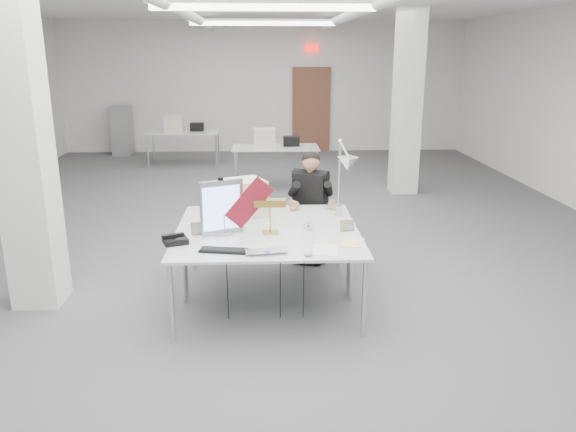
# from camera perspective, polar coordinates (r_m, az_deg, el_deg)

# --- Properties ---
(room_shell) EXTENTS (10.04, 14.04, 3.24)m
(room_shell) POSITION_cam_1_polar(r_m,az_deg,el_deg) (7.55, -2.07, 10.57)
(room_shell) COLOR #505052
(room_shell) RESTS_ON ground
(desk_main) EXTENTS (1.80, 0.90, 0.02)m
(desk_main) POSITION_cam_1_polar(r_m,az_deg,el_deg) (5.16, -2.07, -2.97)
(desk_main) COLOR silver
(desk_main) RESTS_ON room_shell
(desk_second) EXTENTS (1.80, 0.90, 0.02)m
(desk_second) POSITION_cam_1_polar(r_m,az_deg,el_deg) (6.02, -2.16, -0.15)
(desk_second) COLOR silver
(desk_second) RESTS_ON room_shell
(bg_desk_a) EXTENTS (1.60, 0.80, 0.02)m
(bg_desk_a) POSITION_cam_1_polar(r_m,az_deg,el_deg) (10.52, -1.28, 6.97)
(bg_desk_a) COLOR silver
(bg_desk_a) RESTS_ON room_shell
(bg_desk_b) EXTENTS (1.60, 0.80, 0.02)m
(bg_desk_b) POSITION_cam_1_polar(r_m,az_deg,el_deg) (12.81, -10.59, 8.38)
(bg_desk_b) COLOR silver
(bg_desk_b) RESTS_ON room_shell
(filing_cabinet) EXTENTS (0.45, 0.55, 1.20)m
(filing_cabinet) POSITION_cam_1_polar(r_m,az_deg,el_deg) (14.57, -16.50, 8.35)
(filing_cabinet) COLOR gray
(filing_cabinet) RESTS_ON room_shell
(office_chair) EXTENTS (0.71, 0.71, 1.09)m
(office_chair) POSITION_cam_1_polar(r_m,az_deg,el_deg) (6.75, 2.25, -0.07)
(office_chair) COLOR black
(office_chair) RESTS_ON room_shell
(seated_person) EXTENTS (0.61, 0.66, 0.80)m
(seated_person) POSITION_cam_1_polar(r_m,az_deg,el_deg) (6.61, 2.32, 2.76)
(seated_person) COLOR black
(seated_person) RESTS_ON office_chair
(monitor) EXTENTS (0.41, 0.21, 0.53)m
(monitor) POSITION_cam_1_polar(r_m,az_deg,el_deg) (5.40, -6.74, 0.88)
(monitor) COLOR #A2A3A7
(monitor) RESTS_ON desk_main
(pennant) EXTENTS (0.48, 0.03, 0.52)m
(pennant) POSITION_cam_1_polar(r_m,az_deg,el_deg) (5.34, -3.96, 1.36)
(pennant) COLOR maroon
(pennant) RESTS_ON monitor
(keyboard) EXTENTS (0.43, 0.21, 0.02)m
(keyboard) POSITION_cam_1_polar(r_m,az_deg,el_deg) (4.99, -6.60, -3.49)
(keyboard) COLOR black
(keyboard) RESTS_ON desk_main
(laptop) EXTENTS (0.40, 0.29, 0.03)m
(laptop) POSITION_cam_1_polar(r_m,az_deg,el_deg) (4.87, -2.12, -3.85)
(laptop) COLOR silver
(laptop) RESTS_ON desk_main
(mouse) EXTENTS (0.10, 0.08, 0.03)m
(mouse) POSITION_cam_1_polar(r_m,az_deg,el_deg) (4.85, 2.06, -3.91)
(mouse) COLOR #A1A1A6
(mouse) RESTS_ON desk_main
(bankers_lamp) EXTENTS (0.34, 0.14, 0.38)m
(bankers_lamp) POSITION_cam_1_polar(r_m,az_deg,el_deg) (5.40, -1.84, 0.14)
(bankers_lamp) COLOR gold
(bankers_lamp) RESTS_ON desk_main
(desk_phone) EXTENTS (0.27, 0.26, 0.05)m
(desk_phone) POSITION_cam_1_polar(r_m,az_deg,el_deg) (5.27, -11.38, -2.45)
(desk_phone) COLOR black
(desk_phone) RESTS_ON desk_main
(picture_frame_left) EXTENTS (0.16, 0.07, 0.12)m
(picture_frame_left) POSITION_cam_1_polar(r_m,az_deg,el_deg) (5.47, -9.03, -1.24)
(picture_frame_left) COLOR #A58047
(picture_frame_left) RESTS_ON desk_main
(picture_frame_right) EXTENTS (0.14, 0.05, 0.11)m
(picture_frame_right) POSITION_cam_1_polar(r_m,az_deg,el_deg) (5.54, 6.00, -0.96)
(picture_frame_right) COLOR tan
(picture_frame_right) RESTS_ON desk_main
(desk_clock) EXTENTS (0.10, 0.05, 0.09)m
(desk_clock) POSITION_cam_1_polar(r_m,az_deg,el_deg) (5.54, 2.09, -0.93)
(desk_clock) COLOR silver
(desk_clock) RESTS_ON desk_main
(paper_stack_a) EXTENTS (0.24, 0.32, 0.01)m
(paper_stack_a) POSITION_cam_1_polar(r_m,az_deg,el_deg) (5.00, 3.88, -3.48)
(paper_stack_a) COLOR white
(paper_stack_a) RESTS_ON desk_main
(paper_stack_b) EXTENTS (0.18, 0.24, 0.01)m
(paper_stack_b) POSITION_cam_1_polar(r_m,az_deg,el_deg) (5.19, 6.32, -2.79)
(paper_stack_b) COLOR #E7DE8A
(paper_stack_b) RESTS_ON desk_main
(paper_stack_c) EXTENTS (0.25, 0.23, 0.01)m
(paper_stack_c) POSITION_cam_1_polar(r_m,az_deg,el_deg) (5.30, 6.52, -2.40)
(paper_stack_c) COLOR silver
(paper_stack_c) RESTS_ON desk_main
(beige_monitor) EXTENTS (0.53, 0.52, 0.39)m
(beige_monitor) POSITION_cam_1_polar(r_m,az_deg,el_deg) (6.03, -4.51, 1.87)
(beige_monitor) COLOR beige
(beige_monitor) RESTS_ON desk_second
(architect_lamp) EXTENTS (0.52, 0.80, 0.97)m
(architect_lamp) POSITION_cam_1_polar(r_m,az_deg,el_deg) (5.72, 5.58, 4.06)
(architect_lamp) COLOR #B2B3B7
(architect_lamp) RESTS_ON desk_second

